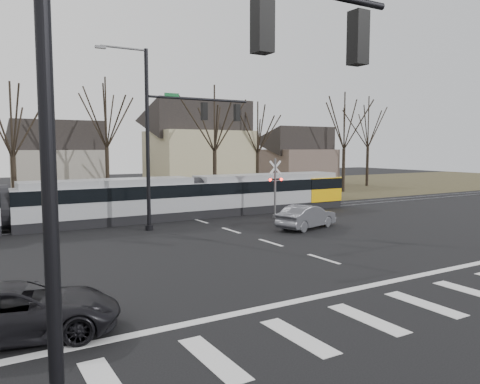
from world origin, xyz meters
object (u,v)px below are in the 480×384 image
sedan (307,217)px  rail_crossing_signal (275,190)px  tram (107,200)px  suv (18,311)px

sedan → rail_crossing_signal: rail_crossing_signal is taller
sedan → tram: bearing=34.6°
tram → suv: (-6.58, -16.49, -0.82)m
tram → suv: 17.78m
sedan → rail_crossing_signal: bearing=-27.5°
tram → suv: tram is taller
sedan → suv: 18.49m
suv → tram: bearing=-10.3°
tram → suv: size_ratio=6.89×
tram → rail_crossing_signal: (10.46, -3.21, 0.38)m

